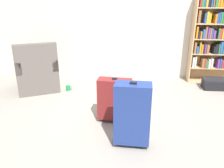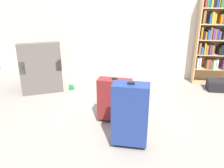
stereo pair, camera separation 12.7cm
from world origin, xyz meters
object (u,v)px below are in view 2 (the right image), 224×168
suitcase_navy_blue (130,114)px  armchair (41,72)px  mug (71,87)px  suitcase_dark_red (115,99)px  storage_box (221,85)px

suitcase_navy_blue → armchair: bearing=137.8°
armchair → suitcase_navy_blue: bearing=-42.2°
mug → suitcase_navy_blue: size_ratio=0.15×
armchair → mug: size_ratio=7.77×
suitcase_dark_red → suitcase_navy_blue: 0.59m
armchair → mug: (0.56, -0.01, -0.27)m
mug → suitcase_navy_blue: (1.18, -1.57, 0.36)m
mug → suitcase_navy_blue: bearing=-53.1°
mug → suitcase_navy_blue: 1.99m
mug → storage_box: (2.72, 0.33, 0.06)m
suitcase_dark_red → suitcase_navy_blue: size_ratio=0.81×
armchair → suitcase_navy_blue: (1.73, -1.57, 0.09)m
mug → storage_box: 2.74m
suitcase_dark_red → armchair: bearing=145.1°
storage_box → suitcase_dark_red: bearing=-142.7°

